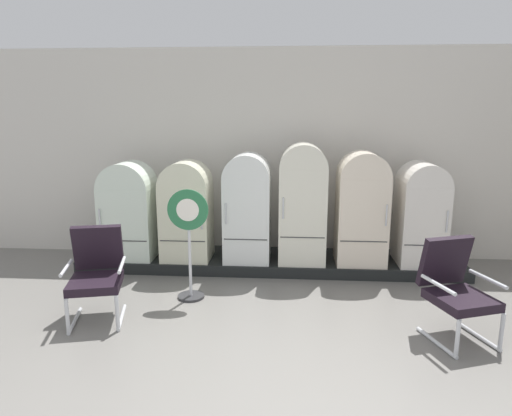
# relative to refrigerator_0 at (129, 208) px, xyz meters

# --- Properties ---
(ground) EXTENTS (12.00, 10.00, 0.05)m
(ground) POSITION_rel_refrigerator_0_xyz_m (1.98, -2.88, -0.88)
(ground) COLOR slate
(back_wall) EXTENTS (11.76, 0.12, 3.09)m
(back_wall) POSITION_rel_refrigerator_0_xyz_m (1.98, 0.77, 0.70)
(back_wall) COLOR silver
(back_wall) RESTS_ON ground
(display_plinth) EXTENTS (5.37, 0.95, 0.15)m
(display_plinth) POSITION_rel_refrigerator_0_xyz_m (1.98, 0.14, -0.78)
(display_plinth) COLOR black
(display_plinth) RESTS_ON ground
(refrigerator_0) EXTENTS (0.71, 0.62, 1.36)m
(refrigerator_0) POSITION_rel_refrigerator_0_xyz_m (0.00, 0.00, 0.00)
(refrigerator_0) COLOR silver
(refrigerator_0) RESTS_ON display_plinth
(refrigerator_1) EXTENTS (0.67, 0.63, 1.38)m
(refrigerator_1) POSITION_rel_refrigerator_0_xyz_m (0.82, 0.00, 0.02)
(refrigerator_1) COLOR beige
(refrigerator_1) RESTS_ON display_plinth
(refrigerator_2) EXTENTS (0.63, 0.63, 1.49)m
(refrigerator_2) POSITION_rel_refrigerator_0_xyz_m (1.67, 0.01, 0.08)
(refrigerator_2) COLOR white
(refrigerator_2) RESTS_ON display_plinth
(refrigerator_3) EXTENTS (0.63, 0.64, 1.63)m
(refrigerator_3) POSITION_rel_refrigerator_0_xyz_m (2.42, 0.01, 0.16)
(refrigerator_3) COLOR silver
(refrigerator_3) RESTS_ON display_plinth
(refrigerator_4) EXTENTS (0.66, 0.63, 1.52)m
(refrigerator_4) POSITION_rel_refrigerator_0_xyz_m (3.22, 0.00, 0.10)
(refrigerator_4) COLOR beige
(refrigerator_4) RESTS_ON display_plinth
(refrigerator_5) EXTENTS (0.59, 0.70, 1.38)m
(refrigerator_5) POSITION_rel_refrigerator_0_xyz_m (4.02, 0.04, 0.02)
(refrigerator_5) COLOR silver
(refrigerator_5) RESTS_ON display_plinth
(armchair_left) EXTENTS (0.69, 0.78, 0.99)m
(armchair_left) POSITION_rel_refrigerator_0_xyz_m (0.20, -1.61, -0.33)
(armchair_left) COLOR silver
(armchair_left) RESTS_ON ground
(armchair_right) EXTENTS (0.73, 0.81, 0.99)m
(armchair_right) POSITION_rel_refrigerator_0_xyz_m (3.87, -1.78, -0.33)
(armchair_right) COLOR silver
(armchair_right) RESTS_ON ground
(sign_stand) EXTENTS (0.48, 0.32, 1.33)m
(sign_stand) POSITION_rel_refrigerator_0_xyz_m (1.08, -1.04, -0.20)
(sign_stand) COLOR #2D2D30
(sign_stand) RESTS_ON ground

